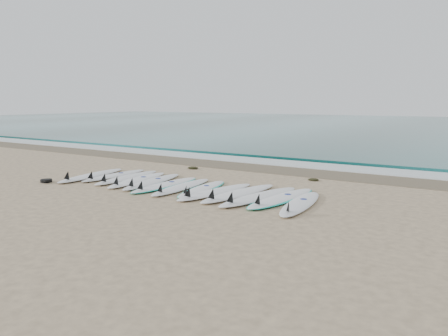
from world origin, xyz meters
The scene contains 21 objects.
ground centered at (0.00, 0.00, 0.00)m, with size 120.00×120.00×0.00m, color tan.
ocean centered at (0.00, 32.50, 0.01)m, with size 120.00×55.00×0.03m, color #1B5F5D.
wet_sand_band centered at (0.00, 4.10, 0.01)m, with size 120.00×1.80×0.01m, color brown.
foam_band centered at (0.00, 5.50, 0.02)m, with size 120.00×1.40×0.04m, color silver.
wave_crest centered at (0.00, 7.00, 0.05)m, with size 120.00×1.00×0.10m, color #1B5F5D.
surfboard_0 centered at (-3.37, -0.28, 0.06)m, with size 1.01×2.85×0.36m.
surfboard_1 centered at (-2.81, 0.11, 0.06)m, with size 0.60×2.57×0.33m.
surfboard_2 centered at (-2.20, 0.05, 0.06)m, with size 0.83×2.77×0.35m.
surfboard_3 centered at (-1.67, -0.08, 0.06)m, with size 1.02×2.78×0.35m.
surfboard_4 centered at (-1.14, -0.05, 0.06)m, with size 0.99×2.78×0.35m.
surfboard_5 centered at (-0.55, -0.18, 0.05)m, with size 0.65×2.63×0.33m.
surfboard_6 centered at (0.01, -0.21, 0.06)m, with size 0.77×2.65×0.33m.
surfboard_7 centered at (0.59, -0.06, 0.05)m, with size 0.94×2.47×0.31m.
surfboard_8 centered at (1.10, -0.24, 0.06)m, with size 0.91×2.75×0.35m.
surfboard_9 centered at (1.68, -0.09, 0.06)m, with size 0.91×2.86×0.36m.
surfboard_10 centered at (2.28, -0.17, 0.06)m, with size 1.04×2.92×0.37m.
surfboard_11 centered at (2.78, 0.02, 0.05)m, with size 0.92×2.79×0.35m.
surfboard_12 centered at (3.37, -0.26, 0.06)m, with size 0.89×2.66×0.33m.
seaweed_near centered at (-1.75, 2.71, 0.04)m, with size 0.39×0.30×0.08m, color black.
seaweed_far centered at (2.48, 2.82, 0.03)m, with size 0.32×0.25×0.06m, color black.
leash_coil centered at (-3.77, -1.50, 0.05)m, with size 0.46×0.36×0.11m.
Camera 1 is at (6.99, -8.99, 2.28)m, focal length 35.00 mm.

